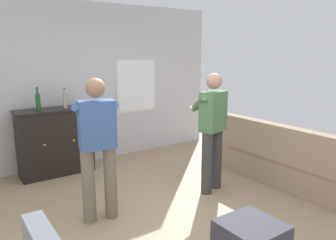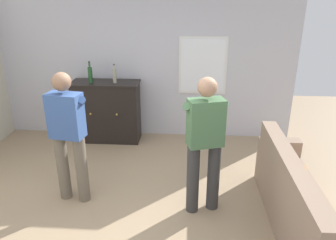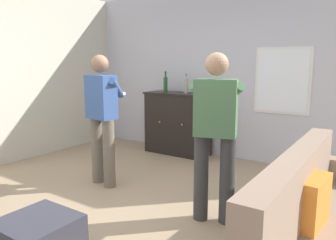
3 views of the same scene
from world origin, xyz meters
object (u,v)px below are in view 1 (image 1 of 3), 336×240
(couch, at_px, (282,162))
(bottle_liquor_amber, at_px, (38,101))
(sideboard_cabinet, at_px, (56,141))
(bottle_wine_green, at_px, (65,100))
(person_standing_right, at_px, (212,127))
(person_standing_left, at_px, (98,143))

(couch, relative_size, bottle_liquor_amber, 6.81)
(couch, distance_m, bottle_liquor_amber, 3.79)
(sideboard_cabinet, bearing_deg, bottle_liquor_amber, -167.98)
(bottle_liquor_amber, bearing_deg, couch, -38.70)
(couch, height_order, sideboard_cabinet, sideboard_cabinet)
(couch, bearing_deg, bottle_wine_green, 136.76)
(couch, bearing_deg, bottle_liquor_amber, 141.30)
(bottle_liquor_amber, height_order, person_standing_right, person_standing_right)
(sideboard_cabinet, bearing_deg, couch, -41.62)
(bottle_liquor_amber, height_order, person_standing_left, person_standing_left)
(couch, height_order, bottle_liquor_amber, bottle_liquor_amber)
(sideboard_cabinet, xyz_separation_m, person_standing_left, (-0.01, -1.81, 0.40))
(sideboard_cabinet, height_order, person_standing_right, person_standing_right)
(couch, bearing_deg, person_standing_left, 168.40)
(person_standing_right, bearing_deg, bottle_liquor_amber, 134.82)
(bottle_wine_green, xyz_separation_m, person_standing_right, (1.45, -1.88, -0.26))
(bottle_wine_green, relative_size, person_standing_left, 0.19)
(sideboard_cabinet, distance_m, bottle_wine_green, 0.69)
(bottle_liquor_amber, bearing_deg, bottle_wine_green, 1.89)
(bottle_liquor_amber, bearing_deg, person_standing_right, -45.18)
(person_standing_right, bearing_deg, couch, -23.08)
(sideboard_cabinet, xyz_separation_m, person_standing_right, (1.63, -1.92, 0.40))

